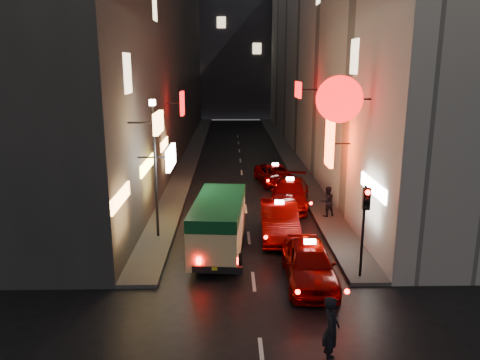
{
  "coord_description": "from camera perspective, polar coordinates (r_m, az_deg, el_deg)",
  "views": [
    {
      "loc": [
        -0.84,
        -7.45,
        7.86
      ],
      "look_at": [
        -0.41,
        13.0,
        2.78
      ],
      "focal_mm": 35.0,
      "sensor_mm": 36.0,
      "label": 1
    }
  ],
  "objects": [
    {
      "name": "building_left",
      "position": [
        42.07,
        -11.41,
        15.23
      ],
      "size": [
        7.58,
        52.0,
        18.0
      ],
      "color": "#373432",
      "rests_on": "ground"
    },
    {
      "name": "building_right",
      "position": [
        42.39,
        11.22,
        15.23
      ],
      "size": [
        8.29,
        52.0,
        18.0
      ],
      "color": "#B4AEA5",
      "rests_on": "ground"
    },
    {
      "name": "building_far",
      "position": [
        73.52,
        -0.58,
        16.39
      ],
      "size": [
        30.0,
        10.0,
        22.0
      ],
      "primitive_type": "cube",
      "color": "#36353B",
      "rests_on": "ground"
    },
    {
      "name": "sidewalk_left",
      "position": [
        42.31,
        -5.82,
        3.27
      ],
      "size": [
        1.5,
        52.0,
        0.15
      ],
      "primitive_type": "cube",
      "color": "#42403D",
      "rests_on": "ground"
    },
    {
      "name": "sidewalk_right",
      "position": [
        42.48,
        5.7,
        3.32
      ],
      "size": [
        1.5,
        52.0,
        0.15
      ],
      "primitive_type": "cube",
      "color": "#42403D",
      "rests_on": "ground"
    },
    {
      "name": "minibus",
      "position": [
        19.75,
        -2.6,
        -4.87
      ],
      "size": [
        2.4,
        5.66,
        2.37
      ],
      "color": "#D4C684",
      "rests_on": "ground"
    },
    {
      "name": "taxi_near",
      "position": [
        17.57,
        8.44,
        -9.62
      ],
      "size": [
        2.39,
        5.58,
        1.93
      ],
      "color": "#6F0100",
      "rests_on": "ground"
    },
    {
      "name": "taxi_second",
      "position": [
        21.92,
        4.78,
        -4.56
      ],
      "size": [
        2.56,
        5.86,
        2.01
      ],
      "color": "#6F0100",
      "rests_on": "ground"
    },
    {
      "name": "taxi_third",
      "position": [
        26.62,
        6.08,
        -1.33
      ],
      "size": [
        3.15,
        5.84,
        1.93
      ],
      "color": "#6F0100",
      "rests_on": "ground"
    },
    {
      "name": "taxi_far",
      "position": [
        31.46,
        4.31,
        0.83
      ],
      "size": [
        2.63,
        4.92,
        1.66
      ],
      "color": "#6F0100",
      "rests_on": "ground"
    },
    {
      "name": "pedestrian_crossing",
      "position": [
        13.31,
        11.07,
        -16.99
      ],
      "size": [
        0.57,
        0.78,
        2.15
      ],
      "primitive_type": "imported",
      "rotation": [
        0.0,
        0.0,
        1.4
      ],
      "color": "black",
      "rests_on": "ground"
    },
    {
      "name": "pedestrian_sidewalk",
      "position": [
        24.63,
        10.59,
        -2.35
      ],
      "size": [
        0.78,
        0.63,
        1.8
      ],
      "primitive_type": "imported",
      "rotation": [
        0.0,
        0.0,
        3.5
      ],
      "color": "black",
      "rests_on": "sidewalk_right"
    },
    {
      "name": "traffic_light",
      "position": [
        17.43,
        15.01,
        -3.82
      ],
      "size": [
        0.26,
        0.43,
        3.5
      ],
      "color": "black",
      "rests_on": "sidewalk_right"
    },
    {
      "name": "lamp_post",
      "position": [
        21.13,
        -10.34,
        2.43
      ],
      "size": [
        0.28,
        0.28,
        6.22
      ],
      "color": "black",
      "rests_on": "sidewalk_left"
    }
  ]
}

